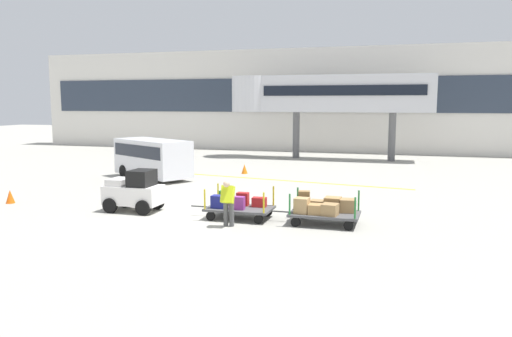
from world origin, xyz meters
The scene contains 11 objects.
ground_plane centered at (0.00, 0.00, 0.00)m, with size 120.00×120.00×0.00m, color #9E9B91.
apron_lead_line centered at (-0.02, 9.48, 0.00)m, with size 16.04×0.20×0.01m, color yellow.
terminal_building centered at (0.00, 25.98, 4.24)m, with size 50.60×2.51×8.47m.
jet_bridge centered at (1.50, 19.99, 4.63)m, with size 14.45×3.00×5.98m.
baggage_tug centered at (-2.34, 0.47, 0.75)m, with size 2.10×1.23×1.58m.
baggage_cart_lead centered at (1.72, 0.48, 0.49)m, with size 3.00×1.41×1.10m.
baggage_cart_middle centered at (4.78, 0.50, 0.54)m, with size 3.00×1.41×1.10m.
baggage_handler centered at (1.83, -0.76, 0.87)m, with size 0.41×0.45×1.56m.
shuttle_van centered at (-5.55, 7.93, 1.23)m, with size 5.11×4.02×2.10m.
safety_cone_near centered at (-1.39, 11.10, 0.28)m, with size 0.36×0.36×0.55m, color orange.
safety_cone_far centered at (-7.96, 0.37, 0.28)m, with size 0.36×0.36×0.55m, color #EA590F.
Camera 1 is at (7.23, -15.86, 4.07)m, focal length 34.95 mm.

